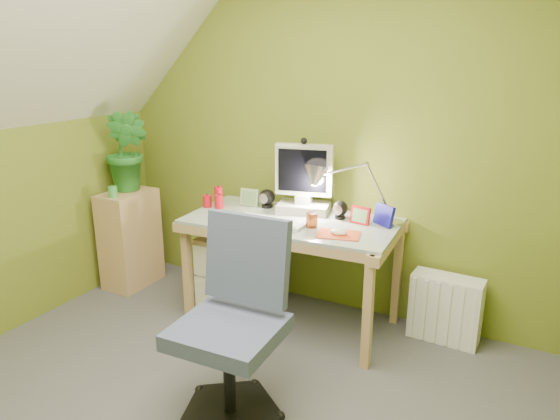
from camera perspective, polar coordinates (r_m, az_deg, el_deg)
The scene contains 19 objects.
wall_back at distance 3.51m, azimuth 4.65°, elevation 8.00°, with size 3.20×0.01×2.40m, color olive.
desk at distance 3.44m, azimuth 1.25°, elevation -6.74°, with size 1.35×0.67×0.72m, color tan, non-canonical shape.
monitor at distance 3.40m, azimuth 2.69°, elevation 4.08°, with size 0.39×0.23×0.53m, color #B8B7A5, non-canonical shape.
speaker_left at distance 3.55m, azimuth -1.43°, elevation 1.32°, with size 0.11×0.11×0.13m, color black, non-canonical shape.
speaker_right at distance 3.33m, azimuth 6.68°, elevation 0.03°, with size 0.10×0.10×0.12m, color black, non-canonical shape.
keyboard at distance 3.23m, azimuth -1.10°, elevation -1.30°, with size 0.46×0.15×0.02m, color silver.
mousepad at distance 3.05m, azimuth 6.49°, elevation -2.71°, with size 0.25×0.18×0.01m, color #D54921.
mouse at distance 3.04m, azimuth 6.50°, elevation -2.45°, with size 0.10×0.07×0.04m, color white.
amber_tumbler at distance 3.16m, azimuth 3.55°, elevation -1.10°, with size 0.07×0.07×0.09m, color #9B4016.
candle_cluster at distance 3.60m, azimuth -7.19°, elevation 1.40°, with size 0.17×0.15×0.13m, color red, non-canonical shape.
photo_frame_red at distance 3.25m, azimuth 8.88°, elevation -0.57°, with size 0.13×0.02×0.11m, color red.
photo_frame_blue at distance 3.24m, azimuth 11.46°, elevation -0.56°, with size 0.15×0.02×0.13m, color #17169C.
photo_frame_green at distance 3.60m, azimuth -3.39°, elevation 1.42°, with size 0.14×0.02×0.12m, color #9AB77D.
desk_lamp at distance 3.23m, azimuth 9.92°, elevation 3.48°, with size 0.53×0.23×0.57m, color silver, non-canonical shape.
side_ledge at distance 4.14m, azimuth -16.25°, elevation -3.08°, with size 0.28×0.43×0.75m, color tan.
potted_plant at distance 4.01m, azimuth -16.56°, elevation 6.32°, with size 0.34×0.27×0.61m, color #267326.
green_cup at distance 3.91m, azimuth -18.05°, elevation 1.93°, with size 0.06×0.06×0.08m, color green.
task_chair at distance 2.51m, azimuth -5.81°, elevation -12.93°, with size 0.55×0.55×0.99m, color #424C6D, non-canonical shape.
radiator at distance 3.44m, azimuth 17.86°, elevation -10.35°, with size 0.43×0.17×0.43m, color silver.
Camera 1 is at (1.38, -1.59, 1.74)m, focal length 33.00 mm.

